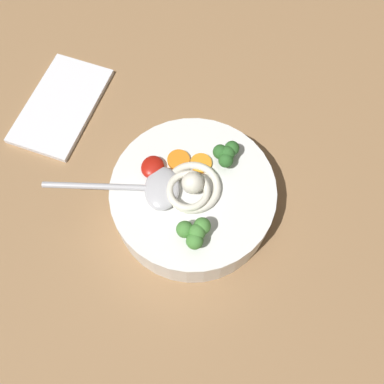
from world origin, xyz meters
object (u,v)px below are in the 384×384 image
Objects in this scene: soup_bowl at (192,201)px; noodle_pile at (191,189)px; folded_napkin at (61,105)px; soup_spoon at (151,188)px.

soup_bowl is 2.70× the size of noodle_pile.
noodle_pile is (0.13, -0.12, 3.85)cm from soup_bowl.
soup_spoon is at bearing 57.15° from folded_napkin.
soup_spoon is 1.01× the size of folded_napkin.
soup_bowl reaches higher than folded_napkin.
noodle_pile reaches higher than soup_bowl.
soup_bowl is at bearing 135.43° from noodle_pile.
soup_bowl is 1.23× the size of folded_napkin.
folded_napkin is (-12.29, -19.04, -6.32)cm from soup_spoon.
soup_spoon is (1.19, -4.98, 3.66)cm from soup_bowl.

